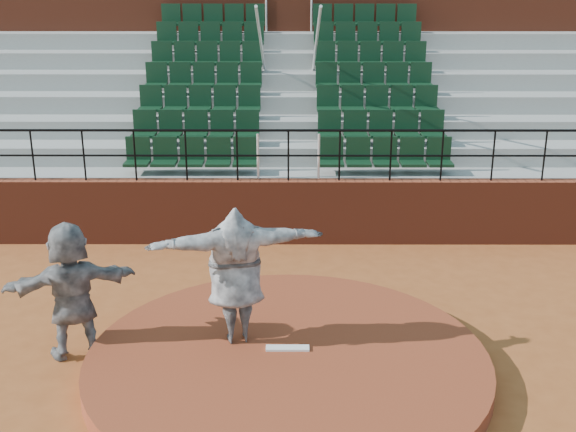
# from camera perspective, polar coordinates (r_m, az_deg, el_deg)

# --- Properties ---
(ground) EXTENTS (90.00, 90.00, 0.00)m
(ground) POSITION_cam_1_polar(r_m,az_deg,el_deg) (10.13, -0.04, -12.11)
(ground) COLOR #9D4F23
(ground) RESTS_ON ground
(pitchers_mound) EXTENTS (5.50, 5.50, 0.25)m
(pitchers_mound) POSITION_cam_1_polar(r_m,az_deg,el_deg) (10.07, -0.04, -11.50)
(pitchers_mound) COLOR brown
(pitchers_mound) RESTS_ON ground
(pitching_rubber) EXTENTS (0.60, 0.15, 0.03)m
(pitching_rubber) POSITION_cam_1_polar(r_m,az_deg,el_deg) (10.13, -0.04, -10.39)
(pitching_rubber) COLOR white
(pitching_rubber) RESTS_ON pitchers_mound
(boundary_wall) EXTENTS (24.00, 0.30, 1.30)m
(boundary_wall) POSITION_cam_1_polar(r_m,az_deg,el_deg) (14.44, 0.03, 0.36)
(boundary_wall) COLOR maroon
(boundary_wall) RESTS_ON ground
(wall_railing) EXTENTS (24.04, 0.05, 1.03)m
(wall_railing) POSITION_cam_1_polar(r_m,az_deg,el_deg) (14.07, 0.03, 5.70)
(wall_railing) COLOR black
(wall_railing) RESTS_ON boundary_wall
(seating_deck) EXTENTS (24.00, 5.97, 4.63)m
(seating_deck) POSITION_cam_1_polar(r_m,az_deg,el_deg) (17.76, 0.05, 6.47)
(seating_deck) COLOR #969691
(seating_deck) RESTS_ON ground
(press_box_facade) EXTENTS (24.00, 3.00, 7.10)m
(press_box_facade) POSITION_cam_1_polar(r_m,az_deg,el_deg) (21.37, 0.08, 14.28)
(press_box_facade) COLOR maroon
(press_box_facade) RESTS_ON ground
(pitcher) EXTENTS (2.50, 1.17, 1.97)m
(pitcher) POSITION_cam_1_polar(r_m,az_deg,el_deg) (10.00, -4.16, -4.66)
(pitcher) COLOR black
(pitcher) RESTS_ON pitchers_mound
(fielder) EXTENTS (1.93, 1.21, 1.98)m
(fielder) POSITION_cam_1_polar(r_m,az_deg,el_deg) (10.54, -16.74, -5.62)
(fielder) COLOR black
(fielder) RESTS_ON ground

